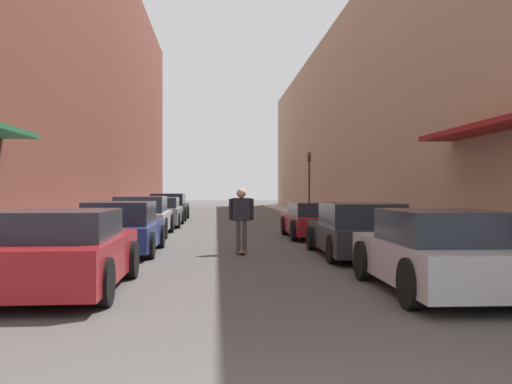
{
  "coord_description": "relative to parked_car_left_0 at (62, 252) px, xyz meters",
  "views": [
    {
      "loc": [
        -0.44,
        -2.68,
        1.58
      ],
      "look_at": [
        0.54,
        11.28,
        1.52
      ],
      "focal_mm": 40.0,
      "sensor_mm": 36.0,
      "label": 1
    }
  ],
  "objects": [
    {
      "name": "parked_car_right_0",
      "position": [
        5.76,
        -0.47,
        -0.0
      ],
      "size": [
        1.86,
        3.97,
        1.27
      ],
      "color": "#B7B7BC",
      "rests_on": "ground"
    },
    {
      "name": "parked_car_left_4",
      "position": [
        -0.1,
        20.91,
        0.05
      ],
      "size": [
        1.99,
        4.35,
        1.38
      ],
      "color": "black",
      "rests_on": "ground"
    },
    {
      "name": "building_row_left",
      "position": [
        -4.92,
        20.74,
        6.92
      ],
      "size": [
        4.9,
        54.08,
        15.09
      ],
      "color": "brown",
      "rests_on": "ground"
    },
    {
      "name": "curb_strip_left",
      "position": [
        -2.02,
        20.74,
        -0.56
      ],
      "size": [
        1.8,
        54.08,
        0.12
      ],
      "color": "#A3A099",
      "rests_on": "ground"
    },
    {
      "name": "ground",
      "position": [
        2.81,
        15.33,
        -0.62
      ],
      "size": [
        118.99,
        118.99,
        0.0
      ],
      "primitive_type": "plane",
      "color": "#4C4947"
    },
    {
      "name": "parked_car_right_1",
      "position": [
        5.74,
        4.34,
        -0.01
      ],
      "size": [
        1.97,
        4.49,
        1.27
      ],
      "color": "#232326",
      "rests_on": "ground"
    },
    {
      "name": "parked_car_right_2",
      "position": [
        5.64,
        9.5,
        -0.05
      ],
      "size": [
        1.96,
        4.01,
        1.16
      ],
      "color": "maroon",
      "rests_on": "ground"
    },
    {
      "name": "curb_strip_right",
      "position": [
        7.64,
        20.74,
        -0.56
      ],
      "size": [
        1.8,
        54.08,
        0.12
      ],
      "color": "#A3A099",
      "rests_on": "ground"
    },
    {
      "name": "building_row_right",
      "position": [
        10.54,
        20.74,
        4.57
      ],
      "size": [
        4.9,
        54.08,
        10.38
      ],
      "color": "tan",
      "rests_on": "ground"
    },
    {
      "name": "skateboarder",
      "position": [
        2.99,
        5.06,
        0.37
      ],
      "size": [
        0.61,
        0.78,
        1.61
      ],
      "color": "brown",
      "rests_on": "ground"
    },
    {
      "name": "parked_car_left_1",
      "position": [
        0.04,
        5.29,
        -0.01
      ],
      "size": [
        1.86,
        4.01,
        1.28
      ],
      "color": "navy",
      "rests_on": "ground"
    },
    {
      "name": "parked_car_left_2",
      "position": [
        -0.15,
        10.68,
        0.03
      ],
      "size": [
        1.92,
        4.37,
        1.35
      ],
      "color": "#B7B7BC",
      "rests_on": "ground"
    },
    {
      "name": "traffic_light",
      "position": [
        7.07,
        19.6,
        1.57
      ],
      "size": [
        0.16,
        0.22,
        3.33
      ],
      "color": "#2D2D2D",
      "rests_on": "curb_strip_right"
    },
    {
      "name": "parked_car_left_3",
      "position": [
        -0.04,
        15.75,
        -0.01
      ],
      "size": [
        1.9,
        4.53,
        1.25
      ],
      "color": "gray",
      "rests_on": "ground"
    },
    {
      "name": "parked_car_left_0",
      "position": [
        0.0,
        0.0,
        0.0
      ],
      "size": [
        1.92,
        4.0,
        1.27
      ],
      "color": "maroon",
      "rests_on": "ground"
    }
  ]
}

